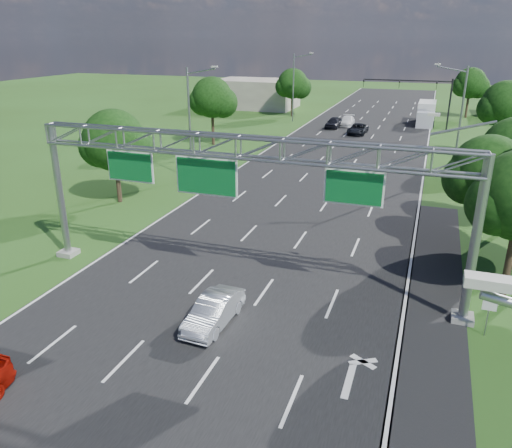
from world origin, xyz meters
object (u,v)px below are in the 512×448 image
at_px(sign_gantry, 240,159).
at_px(regulatory_sign, 490,306).
at_px(traffic_signal, 424,92).
at_px(box_truck, 426,114).
at_px(silver_sedan, 214,311).

distance_m(sign_gantry, regulatory_sign, 13.25).
distance_m(sign_gantry, traffic_signal, 53.51).
bearing_deg(traffic_signal, box_truck, 83.21).
height_order(regulatory_sign, traffic_signal, traffic_signal).
xyz_separation_m(sign_gantry, box_truck, (7.67, 57.38, -5.35)).
relative_size(regulatory_sign, traffic_signal, 0.17).
relative_size(sign_gantry, regulatory_sign, 11.19).
height_order(regulatory_sign, silver_sedan, regulatory_sign).
bearing_deg(traffic_signal, silver_sedan, -96.89).
height_order(sign_gantry, regulatory_sign, sign_gantry).
xyz_separation_m(sign_gantry, traffic_signal, (7.15, 53.00, -1.72)).
bearing_deg(sign_gantry, traffic_signal, 82.32).
height_order(traffic_signal, box_truck, traffic_signal).
relative_size(sign_gantry, box_truck, 2.77).
bearing_deg(sign_gantry, box_truck, 82.39).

